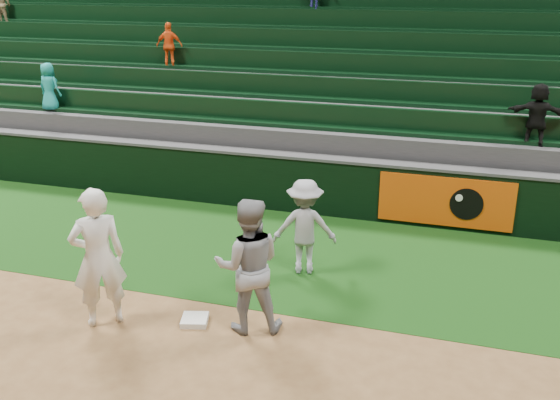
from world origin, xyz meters
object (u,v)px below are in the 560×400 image
object	(u,v)px
first_base	(195,320)
baserunner	(248,266)
first_baseman	(98,258)
base_coach	(305,227)

from	to	relation	value
first_base	baserunner	world-z (taller)	baserunner
first_base	first_baseman	world-z (taller)	first_baseman
first_baseman	base_coach	xyz separation A→B (m)	(2.37, 2.45, -0.21)
first_base	baserunner	distance (m)	1.26
first_base	base_coach	distance (m)	2.49
first_base	first_baseman	size ratio (longest dim) A/B	0.18
baserunner	first_base	bearing A→B (deg)	-12.22
first_baseman	base_coach	distance (m)	3.42
first_baseman	baserunner	xyz separation A→B (m)	(2.09, 0.48, -0.05)
baserunner	base_coach	xyz separation A→B (m)	(0.29, 1.97, -0.16)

